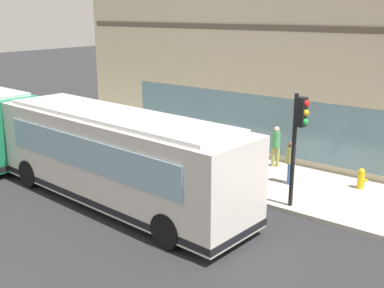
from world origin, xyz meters
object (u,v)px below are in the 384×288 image
pedestrian_near_hydrant (276,144)px  pedestrian_walking_along_curb (290,160)px  traffic_light_near_corner (299,129)px  fire_hydrant (361,178)px  city_bus_nearside (116,158)px  newspaper_vending_box (126,146)px

pedestrian_near_hydrant → pedestrian_walking_along_curb: 1.97m
traffic_light_near_corner → pedestrian_walking_along_curb: traffic_light_near_corner is taller
traffic_light_near_corner → pedestrian_walking_along_curb: 2.68m
fire_hydrant → pedestrian_walking_along_curb: 2.54m
pedestrian_near_hydrant → city_bus_nearside: bearing=158.3°
fire_hydrant → pedestrian_near_hydrant: pedestrian_near_hydrant is taller
city_bus_nearside → pedestrian_near_hydrant: (6.26, -2.49, -0.46)m
traffic_light_near_corner → fire_hydrant: size_ratio=4.93×
city_bus_nearside → pedestrian_walking_along_curb: size_ratio=6.48×
city_bus_nearside → pedestrian_walking_along_curb: 6.19m
pedestrian_near_hydrant → newspaper_vending_box: (-2.76, 5.73, -0.49)m
pedestrian_walking_along_curb → newspaper_vending_box: size_ratio=1.74×
city_bus_nearside → newspaper_vending_box: size_ratio=11.30×
traffic_light_near_corner → newspaper_vending_box: size_ratio=4.05×
city_bus_nearside → newspaper_vending_box: bearing=42.8°
pedestrian_near_hydrant → newspaper_vending_box: 6.38m
pedestrian_near_hydrant → pedestrian_walking_along_curb: (-1.43, -1.35, -0.05)m
fire_hydrant → newspaper_vending_box: 9.61m
fire_hydrant → pedestrian_near_hydrant: bearing=85.1°
pedestrian_near_hydrant → newspaper_vending_box: size_ratio=1.83×
fire_hydrant → newspaper_vending_box: bearing=104.8°
pedestrian_near_hydrant → newspaper_vending_box: pedestrian_near_hydrant is taller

